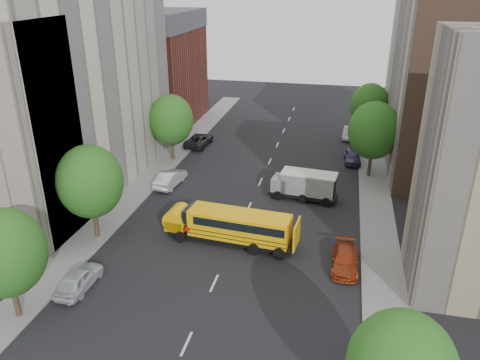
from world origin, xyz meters
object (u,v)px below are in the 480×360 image
(street_tree_5, at_px, (370,105))
(parked_car_3, at_px, (345,260))
(street_tree_4, at_px, (374,131))
(parked_car_1, at_px, (170,178))
(street_tree_1, at_px, (90,182))
(street_tree_2, at_px, (171,120))
(parked_car_2, at_px, (199,140))
(street_tree_0, at_px, (5,253))
(school_bus, at_px, (230,225))
(parked_car_0, at_px, (79,279))
(safari_truck, at_px, (304,185))
(parked_car_4, at_px, (352,156))
(parked_car_5, at_px, (349,133))

(street_tree_5, height_order, parked_car_3, street_tree_5)
(street_tree_4, xyz_separation_m, parked_car_1, (-19.80, -6.88, -4.29))
(street_tree_1, xyz_separation_m, street_tree_2, (0.00, 18.00, -0.12))
(parked_car_2, bearing_deg, street_tree_4, 167.69)
(parked_car_2, relative_size, parked_car_3, 1.17)
(street_tree_0, xyz_separation_m, school_bus, (10.78, 11.63, -3.06))
(school_bus, bearing_deg, street_tree_5, 73.64)
(parked_car_0, bearing_deg, street_tree_2, -84.49)
(parked_car_1, bearing_deg, street_tree_0, 89.72)
(street_tree_0, relative_size, parked_car_3, 1.62)
(street_tree_0, distance_m, street_tree_5, 45.65)
(street_tree_4, bearing_deg, street_tree_2, 180.00)
(safari_truck, xyz_separation_m, parked_car_2, (-14.34, 12.64, -0.70))
(parked_car_2, bearing_deg, street_tree_1, 89.39)
(parked_car_2, bearing_deg, parked_car_3, 130.73)
(street_tree_1, xyz_separation_m, parked_car_3, (19.80, -0.04, -4.29))
(parked_car_1, relative_size, parked_car_2, 0.89)
(parked_car_1, xyz_separation_m, parked_car_2, (-0.80, 12.44, -0.04))
(street_tree_1, height_order, parked_car_3, street_tree_1)
(street_tree_0, relative_size, street_tree_5, 0.99)
(school_bus, xyz_separation_m, parked_car_4, (9.47, 20.14, -0.84))
(safari_truck, relative_size, parked_car_2, 1.23)
(safari_truck, height_order, parked_car_1, safari_truck)
(street_tree_1, distance_m, street_tree_2, 18.00)
(parked_car_0, relative_size, parked_car_1, 0.90)
(street_tree_5, xyz_separation_m, parked_car_4, (-1.75, -8.23, -3.97))
(safari_truck, height_order, parked_car_2, safari_truck)
(street_tree_4, bearing_deg, parked_car_4, 114.86)
(street_tree_5, relative_size, safari_truck, 1.14)
(safari_truck, height_order, parked_car_4, safari_truck)
(school_bus, xyz_separation_m, parked_car_1, (-8.58, 9.49, -0.79))
(street_tree_0, relative_size, parked_car_2, 1.38)
(street_tree_5, distance_m, parked_car_2, 21.94)
(parked_car_3, distance_m, parked_car_5, 30.79)
(street_tree_1, height_order, street_tree_2, street_tree_1)
(street_tree_0, height_order, parked_car_2, street_tree_0)
(parked_car_1, xyz_separation_m, parked_car_3, (17.60, -11.16, -0.12))
(street_tree_1, bearing_deg, parked_car_4, 47.06)
(street_tree_0, height_order, street_tree_4, street_tree_4)
(street_tree_2, relative_size, street_tree_4, 0.95)
(safari_truck, relative_size, parked_car_0, 1.54)
(street_tree_1, bearing_deg, parked_car_3, -0.12)
(street_tree_0, xyz_separation_m, parked_car_3, (19.80, 9.96, -3.98))
(street_tree_5, height_order, parked_car_4, street_tree_5)
(street_tree_0, relative_size, school_bus, 0.73)
(school_bus, xyz_separation_m, parked_car_5, (9.02, 29.12, -0.88))
(street_tree_1, distance_m, parked_car_2, 23.97)
(parked_car_1, bearing_deg, parked_car_3, 153.28)
(safari_truck, bearing_deg, parked_car_0, -121.64)
(parked_car_2, xyz_separation_m, parked_car_3, (18.40, -23.60, -0.08))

